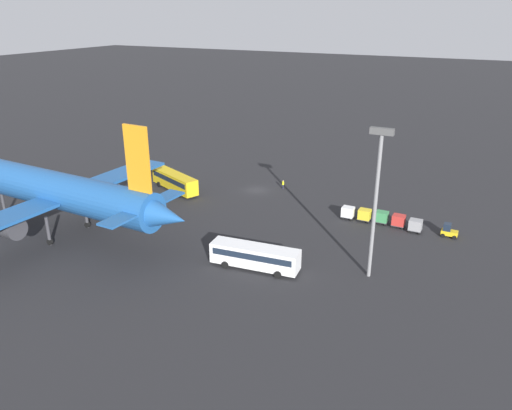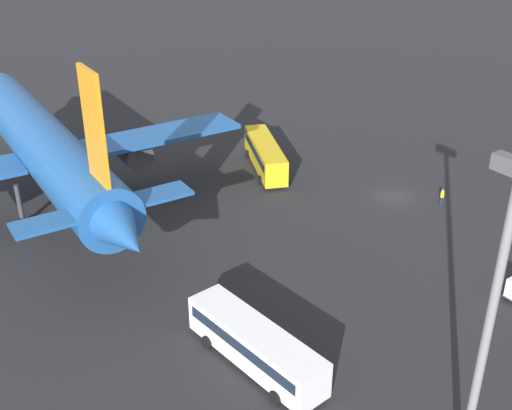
{
  "view_description": "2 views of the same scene",
  "coord_description": "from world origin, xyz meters",
  "px_view_note": "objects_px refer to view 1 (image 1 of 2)",
  "views": [
    {
      "loc": [
        -40.2,
        80.31,
        32.48
      ],
      "look_at": [
        -8.56,
        17.37,
        4.6
      ],
      "focal_mm": 35.0,
      "sensor_mm": 36.0,
      "label": 1
    },
    {
      "loc": [
        -42.61,
        47.8,
        30.91
      ],
      "look_at": [
        -0.71,
        18.6,
        4.75
      ],
      "focal_mm": 45.0,
      "sensor_mm": 36.0,
      "label": 2
    }
  ],
  "objects_px": {
    "cargo_cart_red": "(399,220)",
    "cargo_cart_yellow": "(365,215)",
    "cargo_cart_grey": "(415,225)",
    "cargo_cart_green": "(382,217)",
    "worker_person": "(283,185)",
    "shuttle_bus_far": "(255,255)",
    "baggage_tug": "(449,231)",
    "cargo_cart_white": "(348,212)",
    "shuttle_bus_near": "(175,180)",
    "airplane": "(57,191)"
  },
  "relations": [
    {
      "from": "shuttle_bus_far",
      "to": "cargo_cart_red",
      "type": "relative_size",
      "value": 5.94
    },
    {
      "from": "cargo_cart_grey",
      "to": "shuttle_bus_near",
      "type": "bearing_deg",
      "value": 1.21
    },
    {
      "from": "cargo_cart_grey",
      "to": "shuttle_bus_far",
      "type": "bearing_deg",
      "value": 51.56
    },
    {
      "from": "cargo_cart_grey",
      "to": "cargo_cart_yellow",
      "type": "height_order",
      "value": "same"
    },
    {
      "from": "baggage_tug",
      "to": "cargo_cart_red",
      "type": "relative_size",
      "value": 1.17
    },
    {
      "from": "cargo_cart_grey",
      "to": "cargo_cart_red",
      "type": "relative_size",
      "value": 1.0
    },
    {
      "from": "airplane",
      "to": "worker_person",
      "type": "relative_size",
      "value": 27.6
    },
    {
      "from": "shuttle_bus_near",
      "to": "worker_person",
      "type": "height_order",
      "value": "shuttle_bus_near"
    },
    {
      "from": "cargo_cart_red",
      "to": "cargo_cart_yellow",
      "type": "bearing_deg",
      "value": 0.87
    },
    {
      "from": "airplane",
      "to": "cargo_cart_green",
      "type": "bearing_deg",
      "value": -146.1
    },
    {
      "from": "worker_person",
      "to": "cargo_cart_green",
      "type": "xyz_separation_m",
      "value": [
        -20.93,
        8.11,
        0.32
      ]
    },
    {
      "from": "cargo_cart_grey",
      "to": "cargo_cart_green",
      "type": "bearing_deg",
      "value": -9.94
    },
    {
      "from": "baggage_tug",
      "to": "cargo_cart_yellow",
      "type": "bearing_deg",
      "value": -0.02
    },
    {
      "from": "cargo_cart_grey",
      "to": "cargo_cart_white",
      "type": "height_order",
      "value": "same"
    },
    {
      "from": "shuttle_bus_far",
      "to": "cargo_cart_white",
      "type": "bearing_deg",
      "value": -111.31
    },
    {
      "from": "cargo_cart_green",
      "to": "cargo_cart_yellow",
      "type": "xyz_separation_m",
      "value": [
        2.73,
        0.31,
        0.0
      ]
    },
    {
      "from": "baggage_tug",
      "to": "worker_person",
      "type": "bearing_deg",
      "value": -15.17
    },
    {
      "from": "baggage_tug",
      "to": "cargo_cart_green",
      "type": "distance_m",
      "value": 10.31
    },
    {
      "from": "baggage_tug",
      "to": "worker_person",
      "type": "height_order",
      "value": "baggage_tug"
    },
    {
      "from": "baggage_tug",
      "to": "shuttle_bus_near",
      "type": "bearing_deg",
      "value": 1.75
    },
    {
      "from": "shuttle_bus_far",
      "to": "cargo_cart_white",
      "type": "relative_size",
      "value": 5.94
    },
    {
      "from": "airplane",
      "to": "cargo_cart_red",
      "type": "bearing_deg",
      "value": -147.85
    },
    {
      "from": "cargo_cart_green",
      "to": "shuttle_bus_near",
      "type": "bearing_deg",
      "value": 2.78
    },
    {
      "from": "cargo_cart_red",
      "to": "cargo_cart_green",
      "type": "relative_size",
      "value": 1.0
    },
    {
      "from": "airplane",
      "to": "cargo_cart_grey",
      "type": "height_order",
      "value": "airplane"
    },
    {
      "from": "worker_person",
      "to": "cargo_cart_yellow",
      "type": "xyz_separation_m",
      "value": [
        -18.2,
        8.42,
        0.32
      ]
    },
    {
      "from": "cargo_cart_grey",
      "to": "cargo_cart_red",
      "type": "distance_m",
      "value": 2.83
    },
    {
      "from": "worker_person",
      "to": "airplane",
      "type": "bearing_deg",
      "value": 57.12
    },
    {
      "from": "baggage_tug",
      "to": "cargo_cart_yellow",
      "type": "xyz_separation_m",
      "value": [
        13.03,
        0.02,
        0.25
      ]
    },
    {
      "from": "cargo_cart_green",
      "to": "cargo_cart_grey",
      "type": "bearing_deg",
      "value": 170.06
    },
    {
      "from": "worker_person",
      "to": "cargo_cart_grey",
      "type": "bearing_deg",
      "value": 161.05
    },
    {
      "from": "shuttle_bus_far",
      "to": "cargo_cart_grey",
      "type": "xyz_separation_m",
      "value": [
        -17.03,
        -21.45,
        -0.73
      ]
    },
    {
      "from": "shuttle_bus_near",
      "to": "shuttle_bus_far",
      "type": "height_order",
      "value": "shuttle_bus_near"
    },
    {
      "from": "cargo_cart_green",
      "to": "baggage_tug",
      "type": "bearing_deg",
      "value": 178.42
    },
    {
      "from": "shuttle_bus_near",
      "to": "cargo_cart_grey",
      "type": "height_order",
      "value": "shuttle_bus_near"
    },
    {
      "from": "shuttle_bus_near",
      "to": "cargo_cart_white",
      "type": "height_order",
      "value": "shuttle_bus_near"
    },
    {
      "from": "shuttle_bus_near",
      "to": "cargo_cart_white",
      "type": "bearing_deg",
      "value": -154.1
    },
    {
      "from": "cargo_cart_red",
      "to": "cargo_cart_yellow",
      "type": "xyz_separation_m",
      "value": [
        5.46,
        0.08,
        0.0
      ]
    },
    {
      "from": "shuttle_bus_far",
      "to": "cargo_cart_yellow",
      "type": "xyz_separation_m",
      "value": [
        -8.84,
        -22.1,
        -0.73
      ]
    },
    {
      "from": "worker_person",
      "to": "cargo_cart_green",
      "type": "height_order",
      "value": "cargo_cart_green"
    },
    {
      "from": "worker_person",
      "to": "cargo_cart_red",
      "type": "bearing_deg",
      "value": 160.6
    },
    {
      "from": "cargo_cart_green",
      "to": "shuttle_bus_far",
      "type": "bearing_deg",
      "value": 62.7
    },
    {
      "from": "cargo_cart_red",
      "to": "cargo_cart_green",
      "type": "distance_m",
      "value": 2.74
    },
    {
      "from": "cargo_cart_red",
      "to": "airplane",
      "type": "bearing_deg",
      "value": 29.41
    },
    {
      "from": "shuttle_bus_near",
      "to": "worker_person",
      "type": "distance_m",
      "value": 20.71
    },
    {
      "from": "cargo_cart_yellow",
      "to": "worker_person",
      "type": "bearing_deg",
      "value": -24.81
    },
    {
      "from": "shuttle_bus_far",
      "to": "cargo_cart_yellow",
      "type": "height_order",
      "value": "shuttle_bus_far"
    },
    {
      "from": "airplane",
      "to": "cargo_cart_grey",
      "type": "bearing_deg",
      "value": -149.93
    },
    {
      "from": "shuttle_bus_far",
      "to": "baggage_tug",
      "type": "bearing_deg",
      "value": -140.4
    },
    {
      "from": "shuttle_bus_far",
      "to": "cargo_cart_grey",
      "type": "height_order",
      "value": "shuttle_bus_far"
    }
  ]
}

